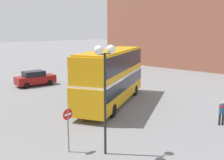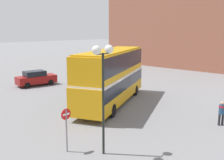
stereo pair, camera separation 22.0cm
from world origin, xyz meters
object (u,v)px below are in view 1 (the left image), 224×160
at_px(double_decker_bus, 112,74).
at_px(pedestrian_foreground, 222,110).
at_px(parked_car_side_street, 35,78).
at_px(street_lamp_twin_globe, 105,67).
at_px(no_entry_sign, 68,123).
at_px(parked_car_kerb_far, 102,68).

distance_m(double_decker_bus, pedestrian_foreground, 9.05).
distance_m(pedestrian_foreground, parked_car_side_street, 20.35).
bearing_deg(street_lamp_twin_globe, no_entry_sign, 125.93).
height_order(parked_car_side_street, street_lamp_twin_globe, street_lamp_twin_globe).
bearing_deg(parked_car_side_street, pedestrian_foreground, -76.41).
bearing_deg(parked_car_kerb_far, street_lamp_twin_globe, -126.55).
bearing_deg(no_entry_sign, parked_car_side_street, 63.63).
distance_m(double_decker_bus, parked_car_kerb_far, 16.23).
bearing_deg(double_decker_bus, parked_car_kerb_far, 23.77).
bearing_deg(parked_car_kerb_far, double_decker_bus, -123.83).
relative_size(double_decker_bus, no_entry_sign, 4.82).
xyz_separation_m(parked_car_side_street, no_entry_sign, (-7.88, -15.90, 0.69)).
bearing_deg(parked_car_side_street, parked_car_kerb_far, 11.77).
relative_size(double_decker_bus, parked_car_kerb_far, 2.42).
distance_m(pedestrian_foreground, parked_car_kerb_far, 22.94).
bearing_deg(street_lamp_twin_globe, pedestrian_foreground, -19.15).
height_order(pedestrian_foreground, street_lamp_twin_globe, street_lamp_twin_globe).
xyz_separation_m(pedestrian_foreground, parked_car_side_street, (-1.43, 20.30, -0.14)).
distance_m(parked_car_side_street, street_lamp_twin_globe, 19.06).
bearing_deg(parked_car_kerb_far, parked_car_side_street, -169.13).
distance_m(pedestrian_foreground, no_entry_sign, 10.31).
bearing_deg(no_entry_sign, parked_car_kerb_far, 40.51).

